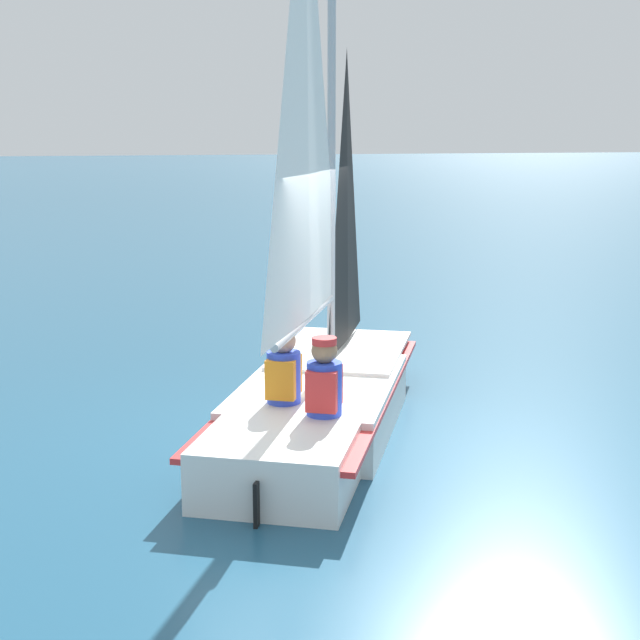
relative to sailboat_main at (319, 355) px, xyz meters
The scene contains 4 objects.
ground_plane 0.76m from the sailboat_main, 151.01° to the left, with size 260.00×260.00×0.00m, color #235675.
sailboat_main is the anchor object (origin of this frame).
sailor_helm 0.76m from the sailboat_main, 42.06° to the right, with size 0.42×0.41×1.16m.
sailor_crew 1.04m from the sailboat_main, 14.70° to the right, with size 0.42×0.41×1.16m.
Camera 1 is at (7.96, -2.46, 2.82)m, focal length 50.00 mm.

